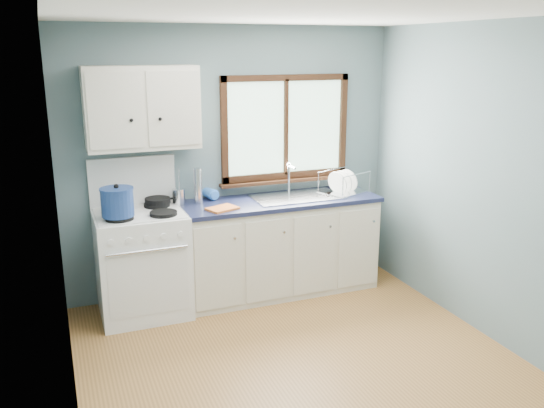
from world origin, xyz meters
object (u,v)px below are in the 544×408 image
object	(u,v)px
utensil_crock	(179,197)
dish_rack	(343,187)
base_cabinets	(279,250)
sink	(297,203)
stockpot	(117,202)
skillet	(158,200)
thermos	(198,186)
gas_range	(142,260)

from	to	relation	value
utensil_crock	dish_rack	distance (m)	1.61
base_cabinets	dish_rack	world-z (taller)	dish_rack
sink	stockpot	distance (m)	1.70
sink	stockpot	bearing A→B (deg)	-174.31
sink	dish_rack	size ratio (longest dim) A/B	1.60
skillet	dish_rack	world-z (taller)	dish_rack
stockpot	thermos	bearing A→B (deg)	21.40
base_cabinets	stockpot	world-z (taller)	stockpot
sink	skillet	world-z (taller)	sink
utensil_crock	thermos	size ratio (longest dim) A/B	1.14
gas_range	stockpot	world-z (taller)	gas_range
base_cabinets	thermos	size ratio (longest dim) A/B	5.68
gas_range	stockpot	bearing A→B (deg)	-141.81
skillet	dish_rack	size ratio (longest dim) A/B	0.68
base_cabinets	dish_rack	distance (m)	0.89
skillet	thermos	distance (m)	0.38
skillet	utensil_crock	bearing A→B (deg)	-5.61
stockpot	dish_rack	size ratio (longest dim) A/B	0.64
thermos	dish_rack	world-z (taller)	thermos
sink	skillet	bearing A→B (deg)	174.49
gas_range	sink	xyz separation A→B (m)	(1.49, 0.02, 0.37)
stockpot	sink	bearing A→B (deg)	5.69
utensil_crock	skillet	bearing A→B (deg)	-174.15
dish_rack	thermos	bearing A→B (deg)	152.95
skillet	stockpot	world-z (taller)	stockpot
sink	thermos	world-z (taller)	thermos
skillet	utensil_crock	distance (m)	0.19
sink	skillet	distance (m)	1.31
stockpot	gas_range	bearing A→B (deg)	38.19
sink	base_cabinets	bearing A→B (deg)	179.87
skillet	stockpot	xyz separation A→B (m)	(-0.38, -0.29, 0.10)
base_cabinets	skillet	size ratio (longest dim) A/B	5.17
thermos	utensil_crock	bearing A→B (deg)	174.10
base_cabinets	utensil_crock	world-z (taller)	utensil_crock
sink	utensil_crock	world-z (taller)	utensil_crock
thermos	skillet	bearing A→B (deg)	-179.80
base_cabinets	thermos	xyz separation A→B (m)	(-0.75, 0.13, 0.67)
gas_range	thermos	bearing A→B (deg)	14.50
sink	stockpot	xyz separation A→B (m)	(-1.67, -0.17, 0.22)
skillet	dish_rack	bearing A→B (deg)	-15.32
gas_range	skillet	size ratio (longest dim) A/B	3.80
base_cabinets	utensil_crock	xyz separation A→B (m)	(-0.92, 0.14, 0.59)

